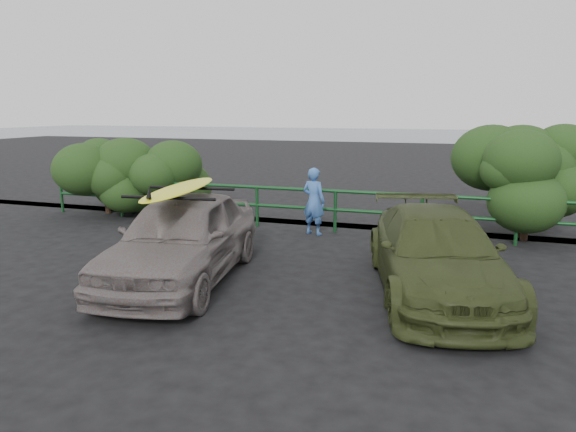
% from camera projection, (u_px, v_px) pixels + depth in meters
% --- Properties ---
extents(ground, '(80.00, 80.00, 0.00)m').
position_uv_depth(ground, '(200.00, 299.00, 7.98)').
color(ground, black).
extents(ocean, '(200.00, 200.00, 0.00)m').
position_uv_depth(ocean, '(426.00, 133.00, 63.84)').
color(ocean, slate).
rests_on(ocean, ground).
extents(guardrail, '(14.00, 0.08, 1.04)m').
position_uv_depth(guardrail, '(295.00, 209.00, 12.53)').
color(guardrail, '#12421C').
rests_on(guardrail, ground).
extents(shrub_left, '(3.20, 2.40, 1.94)m').
position_uv_depth(shrub_left, '(135.00, 180.00, 14.26)').
color(shrub_left, '#234117').
rests_on(shrub_left, ground).
extents(shrub_right, '(3.20, 2.40, 2.42)m').
position_uv_depth(shrub_right, '(518.00, 187.00, 11.34)').
color(shrub_right, '#234117').
rests_on(shrub_right, ground).
extents(sedan, '(2.36, 4.60, 1.50)m').
position_uv_depth(sedan, '(182.00, 238.00, 8.75)').
color(sedan, slate).
rests_on(sedan, ground).
extents(olive_vehicle, '(2.83, 4.82, 1.31)m').
position_uv_depth(olive_vehicle, '(436.00, 253.00, 8.13)').
color(olive_vehicle, '#343E1B').
rests_on(olive_vehicle, ground).
extents(man, '(0.66, 0.53, 1.58)m').
position_uv_depth(man, '(314.00, 201.00, 11.99)').
color(man, '#3E6DBC').
rests_on(man, ground).
extents(roof_rack, '(1.71, 1.30, 0.05)m').
position_uv_depth(roof_rack, '(180.00, 193.00, 8.59)').
color(roof_rack, black).
rests_on(roof_rack, sedan).
extents(surfboard, '(0.98, 2.91, 0.08)m').
position_uv_depth(surfboard, '(180.00, 189.00, 8.58)').
color(surfboard, yellow).
rests_on(surfboard, roof_rack).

